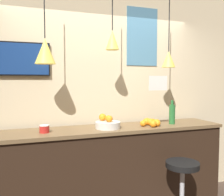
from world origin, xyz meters
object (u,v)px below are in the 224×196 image
at_px(bar_stool, 182,183).
at_px(juice_bottle, 172,114).
at_px(spread_jar, 44,129).
at_px(mounted_tv, 15,59).
at_px(fruit_bowl, 108,124).

height_order(bar_stool, juice_bottle, juice_bottle).
xyz_separation_m(spread_jar, mounted_tv, (-0.28, 0.38, 0.76)).
xyz_separation_m(fruit_bowl, juice_bottle, (0.87, -0.01, 0.08)).
bearing_deg(mounted_tv, fruit_bowl, -20.49).
relative_size(bar_stool, juice_bottle, 2.51).
bearing_deg(fruit_bowl, mounted_tv, 159.51).
distance_m(fruit_bowl, mounted_tv, 1.30).
height_order(juice_bottle, spread_jar, juice_bottle).
bearing_deg(fruit_bowl, bar_stool, -35.44).
height_order(bar_stool, fruit_bowl, fruit_bowl).
bearing_deg(juice_bottle, fruit_bowl, 179.58).
xyz_separation_m(fruit_bowl, spread_jar, (-0.71, -0.01, -0.01)).
bearing_deg(juice_bottle, spread_jar, 180.00).
relative_size(bar_stool, fruit_bowl, 2.62).
xyz_separation_m(bar_stool, juice_bottle, (0.18, 0.49, 0.69)).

